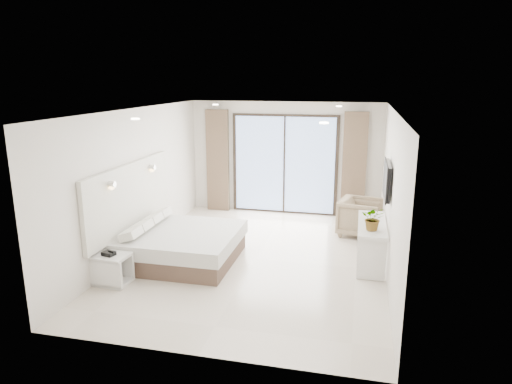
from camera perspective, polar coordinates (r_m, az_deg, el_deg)
ground at (r=8.48m, az=-0.02°, el=-8.35°), size 6.20×6.20×0.00m
room_shell at (r=8.73m, az=-0.24°, el=3.17°), size 4.62×6.22×2.72m
bed at (r=8.43m, az=-9.39°, el=-6.54°), size 1.99×1.89×0.69m
nightstand at (r=7.78m, az=-17.52°, el=-9.17°), size 0.57×0.48×0.49m
phone at (r=7.66m, az=-17.93°, el=-7.33°), size 0.22×0.19×0.06m
console_desk at (r=8.31m, az=14.24°, el=-5.14°), size 0.48×1.53×0.77m
plant at (r=7.81m, az=14.45°, el=-3.52°), size 0.39×0.43×0.32m
armchair at (r=9.83m, az=12.96°, el=-2.87°), size 0.93×0.98×0.86m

